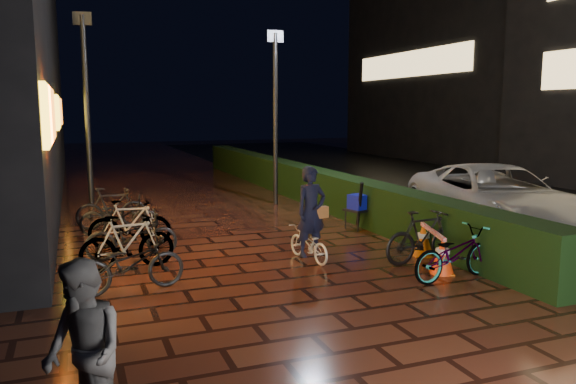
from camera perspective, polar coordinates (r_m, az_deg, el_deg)
name	(u,v)px	position (r m, az deg, el deg)	size (l,w,h in m)	color
ground	(302,289)	(8.59, 1.41, -9.81)	(80.00, 80.00, 0.00)	#381911
asphalt_road	(522,202)	(17.65, 22.72, -0.98)	(11.00, 60.00, 0.01)	black
hedge	(302,182)	(16.96, 1.41, 1.01)	(0.70, 20.00, 1.00)	black
bystander_person	(83,353)	(4.93, -20.07, -15.14)	(0.74, 0.58, 1.52)	#5A5A5C
van	(495,198)	(13.30, 20.29, -0.56)	(2.40, 5.21, 1.45)	silver
lamp_post_hedge	(275,110)	(15.88, -1.30, 8.31)	(0.46, 0.14, 4.83)	black
lamp_post_sf	(86,100)	(16.88, -19.79, 8.76)	(0.51, 0.17, 5.32)	black
cyclist	(310,226)	(9.95, 2.23, -3.51)	(0.65, 1.24, 1.70)	silver
traffic_barrier	(432,247)	(10.14, 14.44, -5.42)	(0.80, 1.51, 0.62)	#FF3D0D
cart_assembly	(360,204)	(12.71, 7.29, -1.19)	(0.72, 0.77, 1.13)	black
parked_bikes_storefront	(124,230)	(10.99, -16.30, -3.68)	(1.92, 5.38, 0.95)	black
parked_bikes_hedge	(439,245)	(9.68, 15.13, -5.26)	(1.75, 1.66, 0.95)	black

